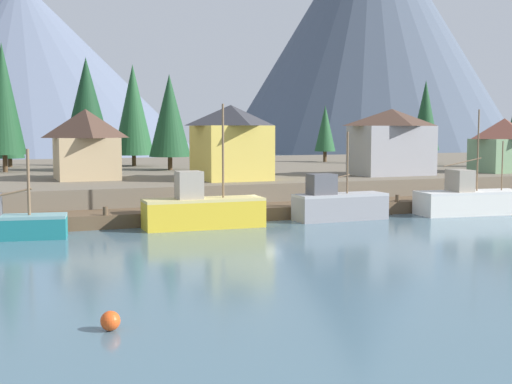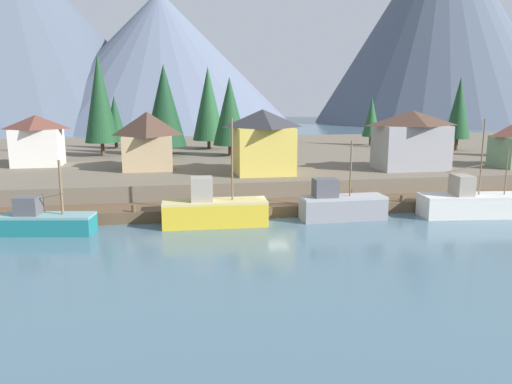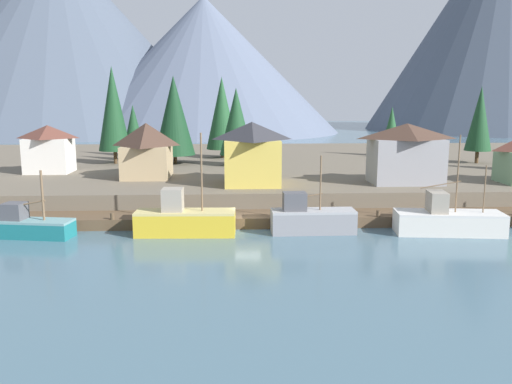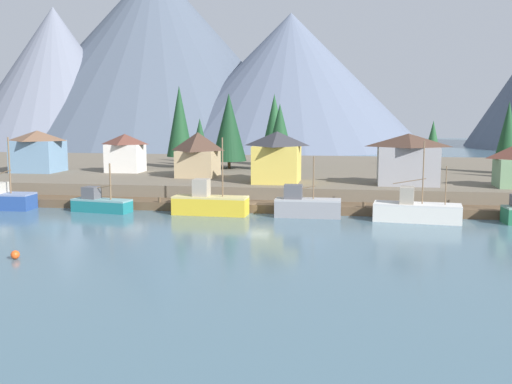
{
  "view_description": "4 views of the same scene",
  "coord_description": "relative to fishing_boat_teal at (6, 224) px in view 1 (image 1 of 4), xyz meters",
  "views": [
    {
      "loc": [
        -19.65,
        -48.03,
        7.03
      ],
      "look_at": [
        0.55,
        3.19,
        1.96
      ],
      "focal_mm": 48.07,
      "sensor_mm": 36.0,
      "label": 1
    },
    {
      "loc": [
        -8.9,
        -41.79,
        10.57
      ],
      "look_at": [
        -1.32,
        1.82,
        2.04
      ],
      "focal_mm": 35.15,
      "sensor_mm": 36.0,
      "label": 2
    },
    {
      "loc": [
        -1.21,
        -45.87,
        11.74
      ],
      "look_at": [
        0.96,
        3.15,
        2.86
      ],
      "focal_mm": 36.77,
      "sensor_mm": 36.0,
      "label": 3
    },
    {
      "loc": [
        10.5,
        -66.7,
        11.55
      ],
      "look_at": [
        -0.75,
        2.69,
        2.14
      ],
      "focal_mm": 41.5,
      "sensor_mm": 36.0,
      "label": 4
    }
  ],
  "objects": [
    {
      "name": "conifer_back_left",
      "position": [
        1.58,
        40.57,
        6.09
      ],
      "size": [
        3.42,
        3.42,
        8.12
      ],
      "color": "#4C3823",
      "rests_on": "shoreline_bank"
    },
    {
      "name": "conifer_far_left",
      "position": [
        15.76,
        37.12,
        8.37
      ],
      "size": [
        4.89,
        4.89,
        12.34
      ],
      "color": "#4C3823",
      "rests_on": "shoreline_bank"
    },
    {
      "name": "fishing_boat_grey",
      "position": [
        24.18,
        0.41,
        0.26
      ],
      "size": [
        7.36,
        2.49,
        6.82
      ],
      "rotation": [
        0.0,
        0.0,
        0.02
      ],
      "color": "gray",
      "rests_on": "ground_plane"
    },
    {
      "name": "fishing_boat_teal",
      "position": [
        0.0,
        0.0,
        0.0
      ],
      "size": [
        7.33,
        3.37,
        5.77
      ],
      "rotation": [
        0.0,
        0.0,
        -0.16
      ],
      "color": "#196B70",
      "rests_on": "ground_plane"
    },
    {
      "name": "house_tan",
      "position": [
        7.38,
        17.1,
        4.76
      ],
      "size": [
        5.56,
        6.45,
        6.34
      ],
      "color": "tan",
      "rests_on": "shoreline_bank"
    },
    {
      "name": "fishing_boat_white",
      "position": [
        36.04,
        -0.42,
        0.17
      ],
      "size": [
        9.39,
        4.11,
        8.63
      ],
      "rotation": [
        0.0,
        0.0,
        -0.11
      ],
      "color": "silver",
      "rests_on": "ground_plane"
    },
    {
      "name": "conifer_centre",
      "position": [
        17.87,
        27.69,
        7.52
      ],
      "size": [
        4.59,
        4.59,
        10.54
      ],
      "color": "#4C3823",
      "rests_on": "shoreline_bank"
    },
    {
      "name": "conifer_back_right",
      "position": [
        42.55,
        38.33,
        6.12
      ],
      "size": [
        2.91,
        2.91,
        7.8
      ],
      "color": "#4C3823",
      "rests_on": "shoreline_bank"
    },
    {
      "name": "house_yellow",
      "position": [
        19.43,
        11.86,
        4.92
      ],
      "size": [
        6.11,
        6.96,
        6.68
      ],
      "color": "gold",
      "rests_on": "shoreline_bank"
    },
    {
      "name": "conifer_mid_left",
      "position": [
        0.78,
        30.46,
        9.19
      ],
      "size": [
        4.42,
        4.42,
        13.53
      ],
      "color": "#4C3823",
      "rests_on": "shoreline_bank"
    },
    {
      "name": "house_grey",
      "position": [
        36.13,
        11.67,
        4.82
      ],
      "size": [
        7.83,
        5.03,
        6.5
      ],
      "color": "gray",
      "rests_on": "shoreline_bank"
    },
    {
      "name": "conifer_near_right",
      "position": [
        9.25,
        29.89,
        8.27
      ],
      "size": [
        5.68,
        5.68,
        12.24
      ],
      "color": "#4C3823",
      "rests_on": "shoreline_bank"
    },
    {
      "name": "mountain_east_peak",
      "position": [
        7.95,
        139.74,
        21.56
      ],
      "size": [
        91.35,
        91.35,
        45.09
      ],
      "primitive_type": "cone",
      "color": "slate",
      "rests_on": "ground_plane"
    },
    {
      "name": "ground_plane",
      "position": [
        18.6,
        21.78,
        -1.49
      ],
      "size": [
        400.0,
        400.0,
        1.0
      ],
      "primitive_type": "cube",
      "color": "#476675"
    },
    {
      "name": "fishing_boat_yellow",
      "position": [
        13.14,
        0.2,
        0.31
      ],
      "size": [
        8.64,
        2.91,
        8.82
      ],
      "rotation": [
        0.0,
        0.0,
        -0.03
      ],
      "color": "gold",
      "rests_on": "ground_plane"
    },
    {
      "name": "conifer_mid_right",
      "position": [
        52.11,
        28.69,
        7.8
      ],
      "size": [
        3.66,
        3.66,
        10.83
      ],
      "color": "#4C3823",
      "rests_on": "shoreline_bank"
    },
    {
      "name": "dock",
      "position": [
        18.6,
        3.77,
        -0.49
      ],
      "size": [
        80.0,
        4.0,
        1.6
      ],
      "color": "brown",
      "rests_on": "ground_plane"
    },
    {
      "name": "house_green",
      "position": [
        49.6,
        11.2,
        4.4
      ],
      "size": [
        6.12,
        4.71,
        5.65
      ],
      "color": "#6B8E66",
      "rests_on": "shoreline_bank"
    },
    {
      "name": "mountain_far_ridge",
      "position": [
        115.53,
        148.97,
        38.35
      ],
      "size": [
        95.31,
        95.31,
        78.67
      ],
      "primitive_type": "cone",
      "color": "#475160",
      "rests_on": "ground_plane"
    },
    {
      "name": "channel_buoy",
      "position": [
        2.79,
        -22.61,
        -0.64
      ],
      "size": [
        0.7,
        0.7,
        0.7
      ],
      "primitive_type": "sphere",
      "color": "#E04C19",
      "rests_on": "ground_plane"
    },
    {
      "name": "shoreline_bank",
      "position": [
        18.6,
        33.78,
        0.26
      ],
      "size": [
        400.0,
        56.0,
        2.5
      ],
      "primitive_type": "cube",
      "color": "#665B4C",
      "rests_on": "ground_plane"
    }
  ]
}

